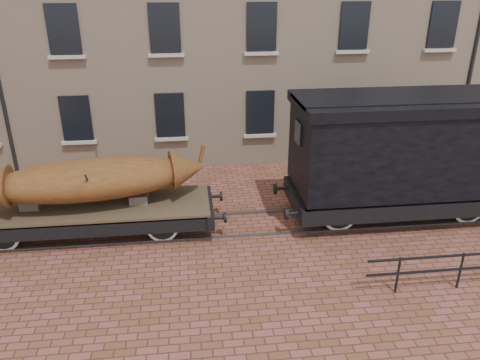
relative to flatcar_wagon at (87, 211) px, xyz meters
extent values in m
plane|color=brown|center=(4.93, 0.00, -0.76)|extent=(90.00, 90.00, 0.00)
cube|color=black|center=(-1.07, 4.96, 1.44)|extent=(1.10, 0.12, 1.70)
cube|color=#B5B1A9|center=(-1.07, 4.90, 0.49)|extent=(1.30, 0.18, 0.12)
cube|color=black|center=(2.43, 4.96, 1.44)|extent=(1.10, 0.12, 1.70)
cube|color=#B5B1A9|center=(2.43, 4.90, 0.49)|extent=(1.30, 0.18, 0.12)
cube|color=black|center=(5.93, 4.96, 1.44)|extent=(1.10, 0.12, 1.70)
cube|color=#B5B1A9|center=(5.93, 4.90, 0.49)|extent=(1.30, 0.18, 0.12)
cube|color=black|center=(9.43, 4.96, 1.44)|extent=(1.10, 0.12, 1.70)
cube|color=#B5B1A9|center=(9.43, 4.90, 0.49)|extent=(1.30, 0.18, 0.12)
cube|color=black|center=(12.93, 4.96, 1.44)|extent=(1.10, 0.12, 1.70)
cube|color=#B5B1A9|center=(12.93, 4.90, 0.49)|extent=(1.30, 0.18, 0.12)
cube|color=black|center=(-1.07, 4.96, 4.64)|extent=(1.10, 0.12, 1.70)
cube|color=#B5B1A9|center=(-1.07, 4.90, 3.69)|extent=(1.30, 0.18, 0.12)
cube|color=black|center=(2.43, 4.96, 4.64)|extent=(1.10, 0.12, 1.70)
cube|color=#B5B1A9|center=(2.43, 4.90, 3.69)|extent=(1.30, 0.18, 0.12)
cube|color=black|center=(5.93, 4.96, 4.64)|extent=(1.10, 0.12, 1.70)
cube|color=#B5B1A9|center=(5.93, 4.90, 3.69)|extent=(1.30, 0.18, 0.12)
cube|color=black|center=(9.43, 4.96, 4.64)|extent=(1.10, 0.12, 1.70)
cube|color=#B5B1A9|center=(9.43, 4.90, 3.69)|extent=(1.30, 0.18, 0.12)
cube|color=black|center=(12.93, 4.96, 4.64)|extent=(1.10, 0.12, 1.70)
cube|color=#B5B1A9|center=(12.93, 4.90, 3.69)|extent=(1.30, 0.18, 0.12)
cube|color=#59595E|center=(4.93, -0.72, -0.73)|extent=(30.00, 0.08, 0.06)
cube|color=#59595E|center=(4.93, 0.72, -0.73)|extent=(30.00, 0.08, 0.06)
cylinder|color=black|center=(7.93, -3.80, -0.26)|extent=(0.06, 0.06, 1.00)
cylinder|color=black|center=(9.53, -3.80, -0.26)|extent=(0.06, 0.06, 1.00)
cube|color=#453A21|center=(0.00, 0.00, 0.14)|extent=(7.18, 2.11, 0.11)
cube|color=black|center=(0.00, -0.98, -0.09)|extent=(7.18, 0.15, 0.43)
cube|color=black|center=(0.00, 0.98, -0.09)|extent=(7.18, 0.15, 0.43)
cube|color=black|center=(3.59, 0.00, -0.09)|extent=(0.21, 2.20, 0.43)
cylinder|color=black|center=(3.86, -0.72, -0.09)|extent=(0.34, 0.10, 0.10)
cylinder|color=black|center=(4.02, -0.72, -0.09)|extent=(0.08, 0.31, 0.31)
cylinder|color=black|center=(3.86, 0.72, -0.09)|extent=(0.34, 0.10, 0.10)
cylinder|color=black|center=(4.02, 0.72, -0.09)|extent=(0.08, 0.31, 0.31)
cylinder|color=black|center=(-2.20, 0.00, -0.30)|extent=(0.10, 1.82, 0.10)
cylinder|color=silver|center=(-2.20, -0.72, -0.30)|extent=(0.92, 0.07, 0.92)
cylinder|color=black|center=(-2.20, -0.72, -0.30)|extent=(0.75, 0.10, 0.75)
cylinder|color=silver|center=(-2.20, 0.72, -0.30)|extent=(0.92, 0.07, 0.92)
cylinder|color=black|center=(-2.20, 0.72, -0.30)|extent=(0.75, 0.10, 0.75)
cube|color=black|center=(-2.20, 0.83, -0.07)|extent=(0.86, 0.08, 0.10)
cylinder|color=black|center=(2.20, 0.00, -0.30)|extent=(0.10, 1.82, 0.10)
cylinder|color=silver|center=(2.20, -0.72, -0.30)|extent=(0.92, 0.07, 0.92)
cylinder|color=black|center=(2.20, -0.72, -0.30)|extent=(0.75, 0.10, 0.75)
cube|color=black|center=(2.20, -0.83, -0.07)|extent=(0.86, 0.08, 0.10)
cylinder|color=silver|center=(2.20, 0.72, -0.30)|extent=(0.92, 0.07, 0.92)
cylinder|color=black|center=(2.20, 0.72, -0.30)|extent=(0.75, 0.10, 0.75)
cube|color=black|center=(2.20, 0.83, -0.07)|extent=(0.86, 0.08, 0.10)
cube|color=black|center=(0.00, 0.00, -0.24)|extent=(3.83, 0.06, 0.06)
cube|color=#65584F|center=(-1.53, 0.00, 0.33)|extent=(0.53, 0.48, 0.27)
cube|color=#65584F|center=(1.53, 0.00, 0.33)|extent=(0.53, 0.48, 0.27)
ellipsoid|color=brown|center=(0.31, 0.00, 1.00)|extent=(5.93, 2.56, 1.15)
cone|color=brown|center=(3.01, 0.38, 1.05)|extent=(1.13, 1.22, 1.09)
cube|color=brown|center=(3.45, 0.44, 1.47)|extent=(0.24, 0.15, 0.55)
cylinder|color=#35271E|center=(0.31, -0.47, 0.87)|extent=(0.05, 0.98, 1.38)
cylinder|color=#35271E|center=(0.31, 0.47, 0.87)|extent=(0.05, 0.98, 1.38)
cube|color=black|center=(9.54, -1.20, 0.00)|extent=(6.53, 0.17, 0.49)
cube|color=black|center=(9.54, 1.20, 0.00)|extent=(6.53, 0.17, 0.49)
cube|color=black|center=(6.28, 0.00, 0.00)|extent=(0.24, 2.61, 0.49)
cylinder|color=black|center=(5.79, -0.87, 0.00)|extent=(0.09, 0.35, 0.35)
cylinder|color=black|center=(5.79, 0.87, 0.00)|extent=(0.09, 0.35, 0.35)
cylinder|color=black|center=(7.48, 0.00, -0.24)|extent=(0.11, 2.07, 0.11)
cylinder|color=silver|center=(7.48, -0.72, -0.24)|extent=(1.04, 0.08, 1.04)
cylinder|color=black|center=(7.48, -0.72, -0.24)|extent=(0.86, 0.11, 0.86)
cylinder|color=silver|center=(7.48, 0.72, -0.24)|extent=(1.04, 0.08, 1.04)
cylinder|color=black|center=(7.48, 0.72, -0.24)|extent=(0.86, 0.11, 0.86)
cylinder|color=black|center=(11.61, 0.00, -0.24)|extent=(0.11, 2.07, 0.11)
cylinder|color=silver|center=(11.61, -0.72, -0.24)|extent=(1.04, 0.08, 1.04)
cylinder|color=black|center=(11.61, -0.72, -0.24)|extent=(0.86, 0.11, 0.86)
cylinder|color=silver|center=(11.61, 0.72, -0.24)|extent=(1.04, 0.08, 1.04)
cylinder|color=black|center=(11.61, 0.72, -0.24)|extent=(0.86, 0.11, 0.86)
cube|color=black|center=(9.54, 0.00, 1.57)|extent=(6.53, 2.61, 2.50)
cube|color=black|center=(9.54, 0.00, 2.98)|extent=(6.72, 2.77, 0.30)
cube|color=black|center=(9.54, 0.00, 3.10)|extent=(6.72, 1.85, 0.13)
cube|color=black|center=(6.26, 0.00, 2.17)|extent=(0.09, 0.65, 0.65)
camera|label=1|loc=(3.04, -12.67, 6.37)|focal=35.00mm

